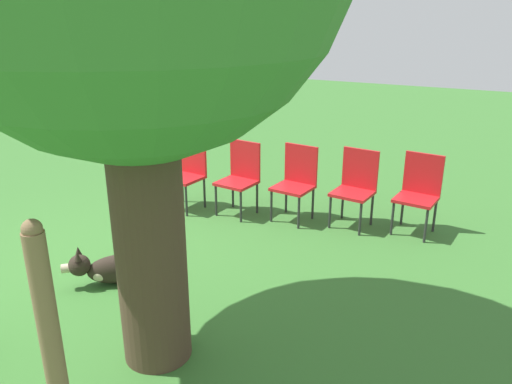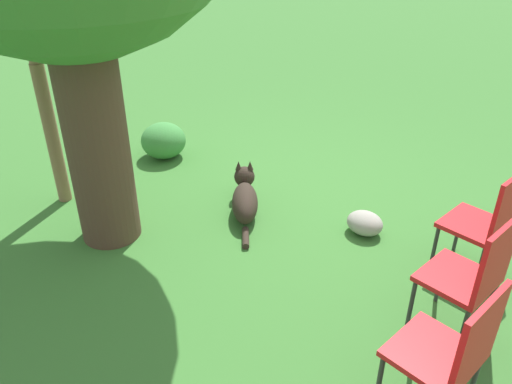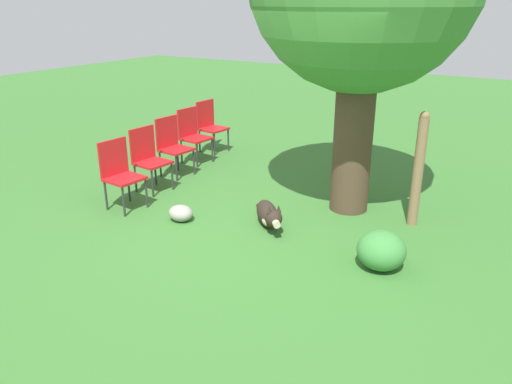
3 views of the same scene
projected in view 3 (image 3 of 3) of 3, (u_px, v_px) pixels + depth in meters
The scene contains 10 objects.
ground_plane at pixel (264, 232), 5.97m from camera, with size 30.00×30.00×0.00m, color #38702D.
dog at pixel (268, 215), 6.09m from camera, with size 0.76×0.82×0.39m.
fence_post at pixel (418, 169), 5.95m from camera, with size 0.12×0.12×1.41m.
red_chair_0 at pixel (120, 171), 6.53m from camera, with size 0.46×0.48×0.92m.
red_chair_1 at pixel (148, 156), 7.15m from camera, with size 0.46×0.48×0.92m.
red_chair_2 at pixel (172, 143), 7.78m from camera, with size 0.46×0.48×0.92m.
red_chair_3 at pixel (192, 132), 8.41m from camera, with size 0.46×0.48×0.92m.
red_chair_4 at pixel (210, 123), 9.04m from camera, with size 0.46×0.48×0.92m.
garden_rock at pixel (181, 213), 6.26m from camera, with size 0.32×0.27×0.20m.
low_shrub at pixel (381, 250), 5.12m from camera, with size 0.50×0.50×0.40m.
Camera 3 is at (2.70, -4.68, 2.60)m, focal length 35.00 mm.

